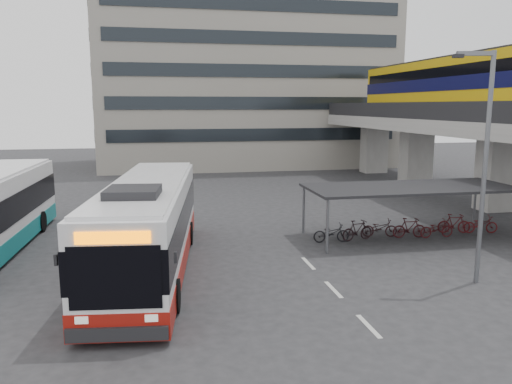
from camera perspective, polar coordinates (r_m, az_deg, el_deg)
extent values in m
plane|color=#28282B|center=(20.15, -0.89, -8.60)|extent=(120.00, 120.00, 0.00)
cube|color=gray|center=(33.92, 25.94, 1.96)|extent=(2.20, 1.60, 4.60)
cube|color=gray|center=(42.27, 17.81, 3.85)|extent=(2.20, 1.60, 4.60)
cube|color=gray|center=(49.39, 13.34, 4.86)|extent=(2.20, 1.60, 4.60)
cube|color=gray|center=(36.96, 22.53, 7.06)|extent=(8.00, 32.00, 0.90)
cube|color=black|center=(35.01, 17.46, 8.88)|extent=(0.35, 32.00, 1.10)
cube|color=black|center=(39.14, 27.26, 8.30)|extent=(0.35, 32.00, 1.10)
cube|color=#C59B0B|center=(39.23, 20.59, 11.03)|extent=(2.90, 20.00, 3.90)
cube|color=#090A33|center=(39.23, 20.60, 11.32)|extent=(2.98, 20.02, 0.90)
cube|color=black|center=(39.27, 20.68, 12.49)|extent=(2.96, 19.20, 0.70)
cube|color=black|center=(39.34, 20.76, 13.87)|extent=(2.70, 19.60, 0.25)
cylinder|color=#595B60|center=(25.18, 5.46, -2.05)|extent=(0.12, 0.12, 2.40)
cylinder|color=#595B60|center=(29.37, 23.73, -1.14)|extent=(0.12, 0.12, 2.40)
cylinder|color=#595B60|center=(21.85, 8.15, -3.95)|extent=(0.12, 0.12, 2.40)
cube|color=black|center=(25.14, 17.25, 0.50)|extent=(10.00, 4.00, 0.12)
imported|color=black|center=(23.93, 8.50, -4.59)|extent=(1.71, 0.60, 0.90)
imported|color=black|center=(24.39, 11.47, -4.28)|extent=(1.66, 0.47, 1.00)
imported|color=black|center=(24.94, 14.30, -4.20)|extent=(1.71, 0.60, 0.90)
imported|color=black|center=(25.52, 17.02, -3.89)|extent=(1.66, 0.47, 1.00)
imported|color=#350C0F|center=(26.18, 19.60, -3.81)|extent=(1.71, 0.60, 0.90)
imported|color=#3F0C0F|center=(26.87, 22.06, -3.51)|extent=(1.66, 0.47, 1.00)
imported|color=#490C0F|center=(27.62, 24.37, -3.42)|extent=(1.71, 0.60, 0.90)
cube|color=gray|center=(55.94, -1.46, 16.14)|extent=(30.00, 15.00, 25.00)
cube|color=beige|center=(15.47, 12.75, -14.72)|extent=(0.15, 1.60, 0.01)
cube|color=beige|center=(18.03, 8.85, -10.96)|extent=(0.15, 1.60, 0.01)
cube|color=beige|center=(20.71, 6.00, -8.11)|extent=(0.15, 1.60, 0.01)
cube|color=white|center=(19.68, -12.12, -3.35)|extent=(4.26, 13.09, 2.95)
cube|color=maroon|center=(20.03, -11.98, -7.15)|extent=(4.30, 13.14, 0.80)
cube|color=black|center=(19.65, -12.14, -2.97)|extent=(4.32, 13.12, 1.23)
cube|color=#FF7300|center=(13.27, -16.05, -5.03)|extent=(1.91, 0.31, 0.32)
cube|color=black|center=(16.23, -13.87, -0.05)|extent=(1.83, 1.90, 0.30)
cylinder|color=black|center=(16.48, -18.44, -11.43)|extent=(0.45, 1.10, 1.07)
cylinder|color=black|center=(23.37, -7.67, -4.70)|extent=(0.45, 1.10, 1.07)
cylinder|color=black|center=(27.76, -23.36, -3.13)|extent=(0.36, 1.06, 1.05)
imported|color=black|center=(17.60, -11.77, -8.82)|extent=(0.39, 0.59, 1.61)
cylinder|color=#595B60|center=(19.29, 24.67, 2.21)|extent=(0.16, 0.16, 8.22)
cube|color=#595B60|center=(19.02, 23.78, 14.30)|extent=(1.23, 0.46, 0.15)
cube|color=black|center=(18.83, 22.10, 14.21)|extent=(0.39, 0.27, 0.12)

